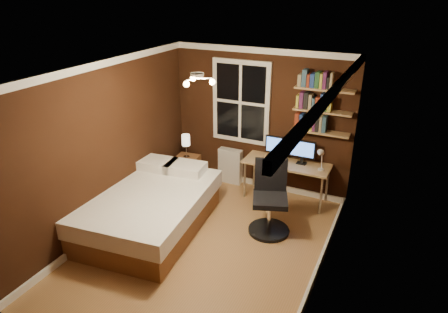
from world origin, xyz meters
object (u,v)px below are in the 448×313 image
at_px(radiator, 230,166).
at_px(desk, 287,166).
at_px(bed, 149,208).
at_px(monitor_right, 302,152).
at_px(office_chair, 270,205).
at_px(nightstand, 187,170).
at_px(bedside_lamp, 186,146).
at_px(desk_lamp, 321,159).
at_px(monitor_left, 277,148).

relative_size(radiator, desk, 0.46).
distance_m(bed, desk, 2.37).
bearing_deg(monitor_right, bed, -135.85).
height_order(monitor_right, office_chair, office_chair).
bearing_deg(nightstand, bedside_lamp, 0.00).
height_order(bed, nightstand, bed).
height_order(nightstand, desk, desk).
height_order(radiator, desk_lamp, desk_lamp).
distance_m(nightstand, bedside_lamp, 0.47).
bearing_deg(monitor_right, office_chair, -98.49).
xyz_separation_m(radiator, office_chair, (1.18, -1.19, 0.11)).
distance_m(monitor_left, monitor_right, 0.43).
height_order(nightstand, bedside_lamp, bedside_lamp).
height_order(desk, desk_lamp, desk_lamp).
distance_m(radiator, desk, 1.17).
bearing_deg(office_chair, radiator, 114.64).
distance_m(bed, monitor_left, 2.35).
bearing_deg(monitor_right, radiator, 175.69).
height_order(bedside_lamp, desk, bedside_lamp).
xyz_separation_m(bed, monitor_right, (1.84, 1.79, 0.57)).
bearing_deg(bed, nightstand, 92.72).
bearing_deg(office_chair, bedside_lamp, 135.96).
xyz_separation_m(nightstand, desk, (1.85, 0.17, 0.37)).
height_order(monitor_left, desk_lamp, desk_lamp).
bearing_deg(monitor_right, bedside_lamp, -173.32).
xyz_separation_m(radiator, monitor_left, (0.92, -0.10, 0.56)).
distance_m(desk, monitor_right, 0.36).
relative_size(desk, office_chair, 1.30).
relative_size(bedside_lamp, radiator, 0.66).
height_order(bed, office_chair, office_chair).
relative_size(nightstand, monitor_left, 1.20).
height_order(bed, radiator, bed).
bearing_deg(radiator, bed, -104.68).
distance_m(bedside_lamp, monitor_left, 1.68).
bearing_deg(desk_lamp, nightstand, -178.81).
bearing_deg(nightstand, desk_lamp, -3.80).
relative_size(bed, monitor_right, 5.56).
bearing_deg(nightstand, desk, 0.31).
bearing_deg(bedside_lamp, monitor_right, 6.68).
distance_m(bedside_lamp, monitor_right, 2.10).
distance_m(bedside_lamp, desk, 1.86).
bearing_deg(desk_lamp, monitor_right, 151.02).
bearing_deg(office_chair, desk, 73.64).
bearing_deg(radiator, office_chair, -45.24).
distance_m(bed, office_chair, 1.82).
xyz_separation_m(bedside_lamp, monitor_left, (1.65, 0.24, 0.16)).
bearing_deg(bed, monitor_right, 38.21).
height_order(desk, office_chair, office_chair).
relative_size(desk_lamp, office_chair, 0.40).
distance_m(bed, nightstand, 1.56).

